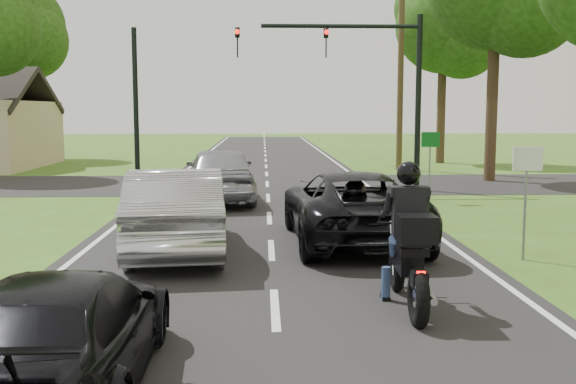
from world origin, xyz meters
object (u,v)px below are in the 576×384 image
(dark_suv, at_px, (351,206))
(silver_suv, at_px, (220,174))
(silver_sedan, at_px, (176,211))
(sign_green, at_px, (430,149))
(dark_car_behind, at_px, (61,332))
(traffic_signal, at_px, (365,70))
(sign_white, at_px, (527,175))
(utility_pole_far, at_px, (401,59))
(motorcycle_rider, at_px, (409,251))

(dark_suv, relative_size, silver_suv, 1.09)
(silver_sedan, distance_m, sign_green, 9.83)
(dark_car_behind, height_order, traffic_signal, traffic_signal)
(traffic_signal, xyz_separation_m, sign_white, (1.36, -11.02, -2.54))
(silver_sedan, height_order, dark_car_behind, silver_sedan)
(silver_sedan, bearing_deg, dark_car_behind, 81.65)
(dark_car_behind, distance_m, traffic_signal, 17.94)
(sign_white, bearing_deg, utility_pole_far, 85.49)
(silver_sedan, relative_size, sign_green, 2.35)
(dark_suv, relative_size, silver_sedan, 1.09)
(motorcycle_rider, xyz_separation_m, silver_suv, (-3.33, 11.25, 0.03))
(silver_suv, height_order, utility_pole_far, utility_pole_far)
(dark_car_behind, xyz_separation_m, sign_white, (6.84, 5.71, 0.97))
(silver_suv, height_order, traffic_signal, traffic_signal)
(dark_suv, xyz_separation_m, dark_car_behind, (-3.83, -7.52, -0.14))
(motorcycle_rider, height_order, silver_suv, motorcycle_rider)
(dark_car_behind, distance_m, utility_pole_far, 26.47)
(utility_pole_far, xyz_separation_m, sign_white, (-1.50, -19.02, -3.49))
(motorcycle_rider, relative_size, traffic_signal, 0.38)
(motorcycle_rider, xyz_separation_m, sign_green, (3.03, 11.00, 0.77))
(dark_suv, xyz_separation_m, sign_white, (3.01, -1.81, 0.83))
(silver_sedan, distance_m, silver_suv, 7.36)
(silver_sedan, bearing_deg, utility_pole_far, -119.92)
(utility_pole_far, bearing_deg, silver_suv, -125.44)
(dark_car_behind, xyz_separation_m, traffic_signal, (5.48, 16.72, 3.51))
(traffic_signal, height_order, sign_green, traffic_signal)
(motorcycle_rider, bearing_deg, traffic_signal, 85.79)
(silver_sedan, relative_size, dark_car_behind, 1.18)
(silver_sedan, distance_m, dark_car_behind, 6.62)
(utility_pole_far, bearing_deg, dark_car_behind, -108.64)
(traffic_signal, bearing_deg, sign_white, -82.95)
(dark_car_behind, bearing_deg, dark_suv, -117.94)
(sign_green, bearing_deg, utility_pole_far, 83.27)
(dark_car_behind, bearing_deg, silver_sedan, -93.39)
(motorcycle_rider, xyz_separation_m, traffic_signal, (1.47, 14.01, 3.31))
(silver_sedan, bearing_deg, sign_green, -139.56)
(motorcycle_rider, distance_m, silver_suv, 11.73)
(silver_sedan, bearing_deg, traffic_signal, -123.15)
(motorcycle_rider, bearing_deg, dark_suv, 93.96)
(silver_suv, bearing_deg, sign_white, 120.93)
(dark_car_behind, height_order, utility_pole_far, utility_pole_far)
(traffic_signal, distance_m, sign_white, 11.39)
(sign_white, distance_m, sign_green, 8.00)
(silver_suv, relative_size, sign_green, 2.35)
(silver_suv, relative_size, traffic_signal, 0.78)
(sign_green, bearing_deg, silver_suv, 177.73)
(silver_sedan, bearing_deg, sign_white, 166.20)
(motorcycle_rider, xyz_separation_m, dark_suv, (-0.18, 4.81, -0.06))
(traffic_signal, bearing_deg, silver_sedan, -117.22)
(sign_green, bearing_deg, dark_car_behind, -117.20)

